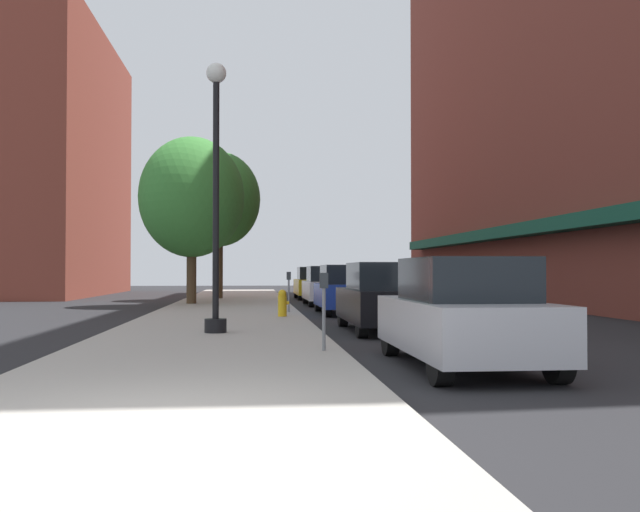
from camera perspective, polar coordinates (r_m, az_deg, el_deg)
The scene contains 14 objects.
ground_plane at distance 24.56m, azimuth 1.84°, elevation -4.63°, with size 90.00×90.00×0.00m, color #232326.
sidewalk_slab at distance 25.37m, azimuth -7.48°, elevation -4.37°, with size 4.80×50.00×0.12m, color #A8A399.
building_far_background at distance 45.36m, azimuth -20.82°, elevation 6.97°, with size 6.80×18.00×15.75m.
lamppost at distance 15.50m, azimuth -8.47°, elevation 5.24°, with size 0.48×0.48×5.90m.
fire_hydrant at distance 20.67m, azimuth -3.08°, elevation -3.83°, with size 0.33×0.26×0.79m.
parking_meter_near at distance 11.83m, azimuth 0.32°, elevation -3.71°, with size 0.14×0.09×1.31m.
parking_meter_far at distance 23.08m, azimuth -2.56°, elevation -2.49°, with size 0.14×0.09×1.31m.
tree_near at distance 35.06m, azimuth -8.22°, elevation 4.57°, with size 4.08×4.08×7.23m.
tree_mid at distance 29.41m, azimuth -10.40°, elevation 4.71°, with size 4.32×4.32×6.87m.
car_silver at distance 10.77m, azimuth 11.55°, elevation -4.68°, with size 1.80×4.30×1.66m.
car_black at distance 16.91m, azimuth 5.22°, elevation -3.43°, with size 1.80×4.30×1.66m.
car_blue at distance 23.68m, azimuth 2.10°, elevation -2.80°, with size 1.80×4.30×1.66m.
car_white at distance 29.69m, azimuth 0.54°, elevation -2.48°, with size 1.80×4.30×1.66m.
car_yellow at distance 36.10m, azimuth -0.55°, elevation -2.25°, with size 1.80×4.30×1.66m.
Camera 1 is at (0.84, -6.31, 1.46)m, focal length 39.30 mm.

